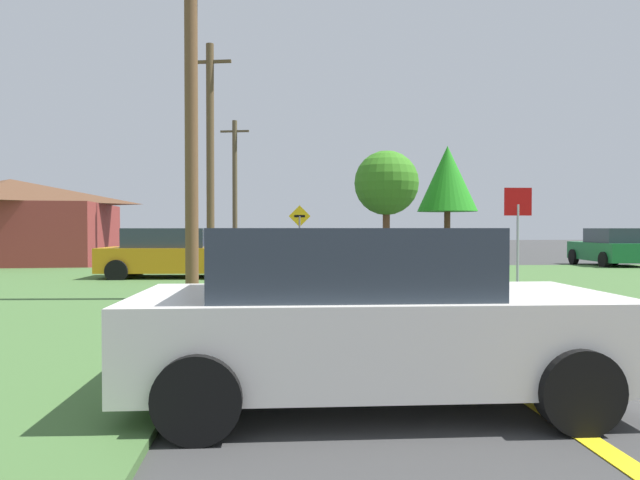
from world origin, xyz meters
TOP-DOWN VIEW (x-y plane):
  - ground_plane at (0.00, 0.00)m, footprint 120.00×120.00m
  - lane_stripe_center at (0.00, -8.00)m, footprint 0.20×14.00m
  - stop_sign at (4.29, -2.03)m, footprint 0.76×0.07m
  - car_approaching_junction at (-0.80, 14.66)m, footprint 4.33×2.48m
  - car_behind_on_main_road at (-1.53, -11.87)m, footprint 4.39×2.21m
  - parked_car_near_building at (-5.47, 1.22)m, footprint 4.61×2.31m
  - car_on_crossroad at (11.87, 5.83)m, footprint 2.41×4.43m
  - utility_pole_near at (-4.13, -4.44)m, footprint 1.80×0.29m
  - utility_pole_mid at (-4.93, 7.14)m, footprint 1.79×0.46m
  - utility_pole_far at (-4.63, 18.73)m, footprint 1.79×0.47m
  - direction_sign at (-1.22, 6.65)m, footprint 0.91×0.08m
  - oak_tree_left at (4.50, 16.81)m, footprint 3.86×3.86m
  - pine_tree_center at (9.32, 20.27)m, footprint 3.98×3.98m
  - barn at (-13.69, 8.89)m, footprint 8.26×6.71m

SIDE VIEW (x-z plane):
  - ground_plane at x=0.00m, z-range 0.00..0.00m
  - lane_stripe_center at x=0.00m, z-range 0.00..0.01m
  - car_approaching_junction at x=-0.80m, z-range -0.01..1.61m
  - car_on_crossroad at x=11.87m, z-range 0.00..1.62m
  - car_behind_on_main_road at x=-1.53m, z-range 0.00..1.62m
  - parked_car_near_building at x=-5.47m, z-range 0.00..1.62m
  - direction_sign at x=-1.22m, z-range 0.31..2.89m
  - barn at x=-13.69m, z-range 0.00..3.76m
  - stop_sign at x=4.29m, z-range 0.56..3.28m
  - utility_pole_near at x=-4.13m, z-range 0.13..7.59m
  - utility_pole_far at x=-4.63m, z-range 0.12..8.39m
  - oak_tree_left at x=4.50m, z-range 1.18..7.45m
  - utility_pole_mid at x=-4.93m, z-range 0.10..9.38m
  - pine_tree_center at x=9.32m, z-range 1.35..8.46m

